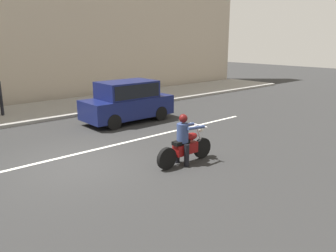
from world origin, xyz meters
The scene contains 4 objects.
ground_plane centered at (0.00, 0.00, 0.00)m, with size 80.00×80.00×0.00m, color #282828.
lane_marking_stripe centered at (-0.42, 0.90, 0.00)m, with size 18.00×0.14×0.01m, color silver.
motorcycle_with_rider_denim_blue centered at (2.39, -1.97, 0.62)m, with size 2.07×0.70×1.50m.
parked_hatchback_navy centered at (4.11, 3.44, 0.94)m, with size 3.98×1.76×1.80m.
Camera 1 is at (-4.12, -8.62, 3.55)m, focal length 35.73 mm.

